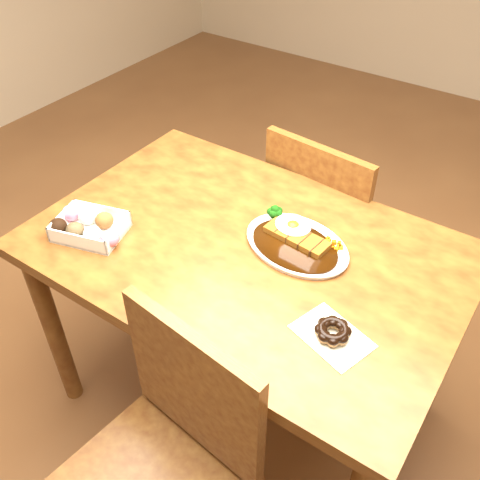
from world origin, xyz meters
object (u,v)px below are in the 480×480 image
Objects in this scene: pon_de_ring at (333,332)px; table at (246,271)px; chair_near at (163,469)px; chair_far at (328,225)px; katsu_curry_plate at (296,241)px; donut_box at (88,226)px.

table is at bearing 155.81° from pon_de_ring.
table is 0.57m from chair_near.
chair_far is 0.55m from katsu_curry_plate.
chair_near is 3.78× the size of donut_box.
chair_far is 3.78× the size of donut_box.
donut_box reaches higher than table.
chair_far is at bearing 60.83° from donut_box.
chair_far reaches higher than katsu_curry_plate.
table is at bearing 27.58° from donut_box.
katsu_curry_plate is (-0.01, 0.62, 0.29)m from chair_near.
donut_box is at bearing -150.59° from katsu_curry_plate.
chair_near is at bearing -120.95° from pon_de_ring.
katsu_curry_plate is 1.67× the size of pon_de_ring.
chair_near is 2.54× the size of katsu_curry_plate.
katsu_curry_plate is 0.59m from donut_box.
table is 5.21× the size of donut_box.
chair_near is 4.26× the size of pon_de_ring.
chair_far is 4.26× the size of pon_de_ring.
donut_box is (-0.52, -0.29, 0.01)m from katsu_curry_plate.
table is 1.38× the size of chair_near.
katsu_curry_plate is at bearing 134.69° from pon_de_ring.
table is 0.56m from chair_far.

